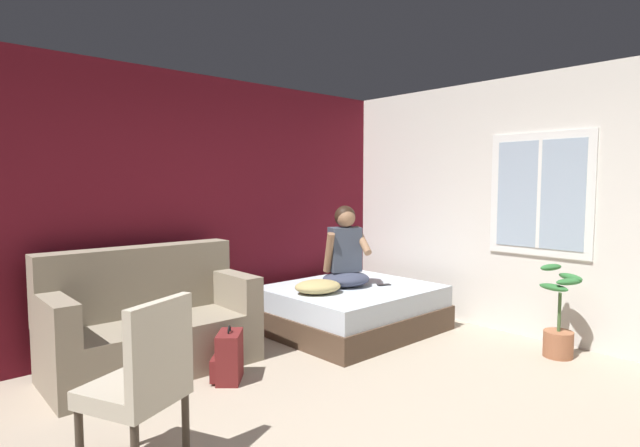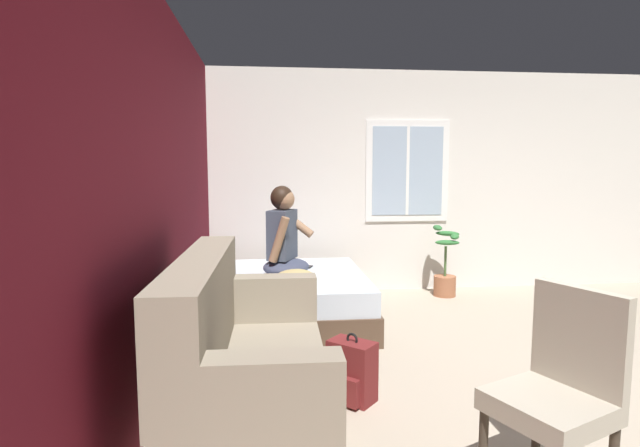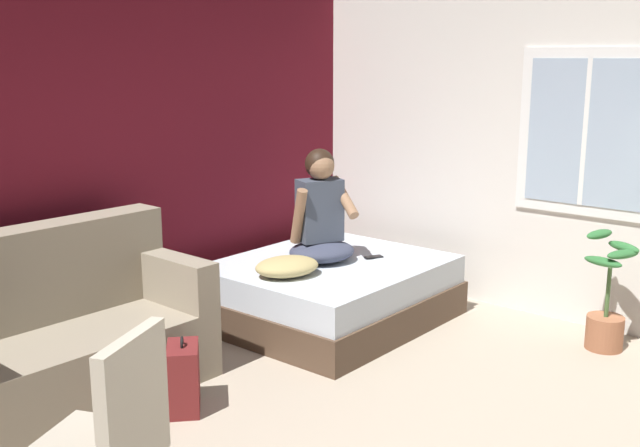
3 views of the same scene
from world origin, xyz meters
TOP-DOWN VIEW (x-y plane):
  - wall_back_accent at (0.00, 2.90)m, footprint 10.96×0.16m
  - bed at (1.81, 1.89)m, footprint 1.72×1.48m
  - couch at (-0.29, 2.27)m, footprint 1.72×0.86m
  - side_chair at (-0.98, 0.79)m, footprint 0.61×0.61m
  - person_seated at (1.77, 1.96)m, footprint 0.65×0.61m
  - backpack at (0.06, 1.59)m, footprint 0.35×0.35m
  - throw_pillow at (1.31, 1.89)m, footprint 0.58×0.51m
  - cell_phone at (2.12, 1.70)m, footprint 0.16×0.13m
  - potted_plant at (2.60, 0.02)m, footprint 0.39×0.37m

SIDE VIEW (x-z plane):
  - backpack at x=0.06m, z-range -0.04..0.42m
  - bed at x=1.81m, z-range 0.00..0.48m
  - potted_plant at x=2.60m, z-range -0.12..0.73m
  - couch at x=-0.29m, z-range -0.13..0.91m
  - cell_phone at x=2.12m, z-range 0.48..0.49m
  - side_chair at x=-0.98m, z-range 0.04..1.02m
  - throw_pillow at x=1.31m, z-range 0.48..0.62m
  - person_seated at x=1.77m, z-range 0.40..1.27m
  - wall_back_accent at x=0.00m, z-range 0.00..2.70m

